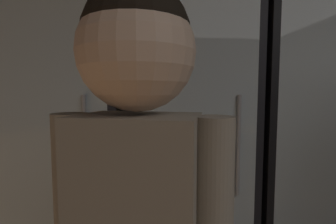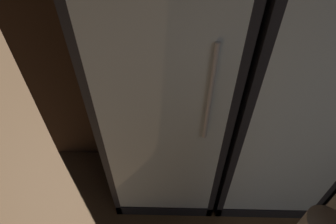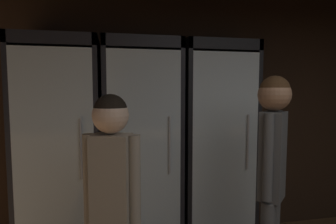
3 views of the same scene
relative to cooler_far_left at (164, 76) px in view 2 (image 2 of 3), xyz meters
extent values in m
cube|color=black|center=(0.00, 0.22, 0.02)|extent=(0.70, 0.04, 2.07)
cube|color=black|center=(-0.33, -0.04, 0.02)|extent=(0.04, 0.56, 2.07)
cube|color=black|center=(0.33, -0.04, 0.02)|extent=(0.04, 0.56, 2.07)
cube|color=black|center=(0.00, -0.04, -0.97)|extent=(0.70, 0.56, 0.10)
cube|color=white|center=(0.00, 0.19, 0.02)|extent=(0.62, 0.02, 1.83)
cube|color=silver|center=(0.00, -0.31, 0.02)|extent=(0.62, 0.02, 1.83)
cylinder|color=#B2B2B7|center=(0.21, -0.34, 0.12)|extent=(0.02, 0.02, 0.50)
cube|color=silver|center=(0.00, -0.04, -0.90)|extent=(0.60, 0.48, 0.02)
cylinder|color=brown|center=(-0.23, -0.02, -0.79)|extent=(0.07, 0.07, 0.19)
cylinder|color=brown|center=(-0.23, -0.02, -0.66)|extent=(0.02, 0.02, 0.08)
cylinder|color=beige|center=(-0.23, -0.02, -0.79)|extent=(0.07, 0.07, 0.07)
cylinder|color=#194723|center=(-0.07, -0.04, -0.78)|extent=(0.06, 0.06, 0.22)
cylinder|color=#194723|center=(-0.07, -0.04, -0.64)|extent=(0.02, 0.02, 0.07)
cylinder|color=#2D2D33|center=(-0.07, -0.04, -0.79)|extent=(0.07, 0.07, 0.06)
cylinder|color=#336B38|center=(0.08, 0.00, -0.79)|extent=(0.08, 0.08, 0.20)
cylinder|color=#336B38|center=(0.08, 0.00, -0.65)|extent=(0.02, 0.02, 0.08)
cylinder|color=#2D2D33|center=(0.08, 0.00, -0.79)|extent=(0.08, 0.08, 0.05)
cylinder|color=brown|center=(0.22, -0.04, -0.79)|extent=(0.06, 0.06, 0.19)
cylinder|color=brown|center=(0.22, -0.04, -0.67)|extent=(0.02, 0.02, 0.06)
cylinder|color=beige|center=(0.22, -0.04, -0.79)|extent=(0.06, 0.06, 0.07)
cube|color=silver|center=(0.00, -0.04, -0.44)|extent=(0.60, 0.48, 0.02)
cylinder|color=black|center=(-0.19, -0.08, -0.34)|extent=(0.07, 0.07, 0.19)
cylinder|color=black|center=(-0.19, -0.08, -0.22)|extent=(0.02, 0.02, 0.07)
cylinder|color=beige|center=(-0.19, -0.08, -0.34)|extent=(0.07, 0.07, 0.07)
cylinder|color=#9EAD99|center=(-0.01, -0.09, -0.34)|extent=(0.07, 0.07, 0.20)
cylinder|color=#9EAD99|center=(-0.01, -0.09, -0.20)|extent=(0.03, 0.03, 0.07)
cylinder|color=tan|center=(-0.01, -0.09, -0.34)|extent=(0.07, 0.07, 0.06)
cylinder|color=brown|center=(0.21, -0.02, -0.34)|extent=(0.07, 0.07, 0.18)
cylinder|color=brown|center=(0.21, -0.02, -0.22)|extent=(0.03, 0.03, 0.06)
cylinder|color=tan|center=(0.21, -0.02, -0.37)|extent=(0.07, 0.07, 0.06)
cube|color=silver|center=(0.00, -0.04, 0.01)|extent=(0.60, 0.48, 0.02)
cylinder|color=#9EAD99|center=(-0.19, -0.08, 0.12)|extent=(0.07, 0.07, 0.21)
cylinder|color=#9EAD99|center=(-0.19, -0.08, 0.27)|extent=(0.02, 0.02, 0.09)
cylinder|color=white|center=(-0.19, -0.08, 0.13)|extent=(0.08, 0.08, 0.08)
cylinder|color=#336B38|center=(-0.01, -0.08, 0.12)|extent=(0.08, 0.08, 0.21)
cylinder|color=#336B38|center=(-0.01, -0.08, 0.27)|extent=(0.03, 0.03, 0.09)
cylinder|color=#2D2D33|center=(-0.01, -0.08, 0.12)|extent=(0.08, 0.08, 0.07)
cylinder|color=#336B38|center=(0.20, -0.02, 0.13)|extent=(0.06, 0.06, 0.22)
cylinder|color=#336B38|center=(0.20, -0.02, 0.28)|extent=(0.02, 0.02, 0.07)
cylinder|color=white|center=(0.20, -0.02, 0.13)|extent=(0.07, 0.07, 0.09)
cube|color=black|center=(0.73, 0.22, 0.02)|extent=(0.70, 0.04, 2.07)
cube|color=black|center=(0.40, -0.04, 0.02)|extent=(0.04, 0.56, 2.07)
cube|color=black|center=(0.73, -0.04, -0.97)|extent=(0.70, 0.56, 0.10)
cube|color=white|center=(0.73, 0.19, 0.02)|extent=(0.62, 0.02, 1.83)
cube|color=silver|center=(0.73, -0.31, 0.02)|extent=(0.62, 0.02, 1.83)
cube|color=silver|center=(0.73, -0.04, -0.90)|extent=(0.60, 0.48, 0.02)
cylinder|color=gray|center=(0.53, -0.01, -0.79)|extent=(0.07, 0.07, 0.20)
cylinder|color=gray|center=(0.53, -0.01, -0.64)|extent=(0.02, 0.02, 0.09)
cylinder|color=#B2332D|center=(0.53, -0.01, -0.81)|extent=(0.07, 0.07, 0.06)
cylinder|color=#9EAD99|center=(0.73, -0.05, -0.77)|extent=(0.08, 0.08, 0.24)
cylinder|color=#9EAD99|center=(0.73, -0.05, -0.61)|extent=(0.03, 0.03, 0.09)
cylinder|color=beige|center=(0.73, -0.05, -0.79)|extent=(0.08, 0.08, 0.09)
cylinder|color=brown|center=(0.92, -0.01, -0.78)|extent=(0.08, 0.08, 0.21)
cylinder|color=brown|center=(0.92, -0.01, -0.64)|extent=(0.03, 0.03, 0.07)
cylinder|color=#2D2D33|center=(0.92, -0.01, -0.79)|extent=(0.08, 0.08, 0.07)
cube|color=silver|center=(0.73, -0.04, -0.29)|extent=(0.60, 0.48, 0.02)
cylinder|color=#9EAD99|center=(0.51, -0.07, -0.19)|extent=(0.06, 0.06, 0.18)
cylinder|color=#9EAD99|center=(0.51, -0.07, -0.05)|extent=(0.02, 0.02, 0.10)
cylinder|color=white|center=(0.51, -0.07, -0.19)|extent=(0.07, 0.07, 0.05)
cylinder|color=#336B38|center=(0.65, -0.09, -0.18)|extent=(0.08, 0.08, 0.20)
cylinder|color=#336B38|center=(0.65, -0.09, -0.04)|extent=(0.03, 0.03, 0.08)
cylinder|color=tan|center=(0.65, -0.09, -0.17)|extent=(0.08, 0.08, 0.07)
cylinder|color=gray|center=(0.80, -0.08, -0.17)|extent=(0.06, 0.06, 0.22)
cylinder|color=gray|center=(0.80, -0.08, -0.02)|extent=(0.02, 0.02, 0.08)
cylinder|color=#2D2D33|center=(0.80, -0.08, -0.19)|extent=(0.07, 0.07, 0.08)
cylinder|color=gray|center=(0.96, -0.08, -0.19)|extent=(0.07, 0.07, 0.18)
cylinder|color=beige|center=(0.96, -0.08, -0.19)|extent=(0.08, 0.08, 0.07)
cube|color=silver|center=(0.73, -0.04, 0.31)|extent=(0.60, 0.48, 0.02)
cylinder|color=#2D2D33|center=(0.53, -0.04, 0.40)|extent=(0.08, 0.08, 0.06)
cylinder|color=black|center=(0.73, -0.07, 0.44)|extent=(0.08, 0.08, 0.23)
cylinder|color=#B2332D|center=(0.73, -0.07, 0.43)|extent=(0.08, 0.08, 0.06)
cylinder|color=gray|center=(1.23, -0.01, -0.80)|extent=(0.06, 0.06, 0.19)
cylinder|color=gray|center=(1.23, -0.01, -0.66)|extent=(0.02, 0.02, 0.09)
cylinder|color=#2D2D33|center=(1.23, -0.01, -0.79)|extent=(0.07, 0.07, 0.06)
camera|label=1|loc=(0.46, -1.45, 0.38)|focal=25.63mm
camera|label=2|loc=(0.05, -1.16, 0.77)|focal=26.12mm
camera|label=3|loc=(0.47, -2.60, 0.60)|focal=29.25mm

